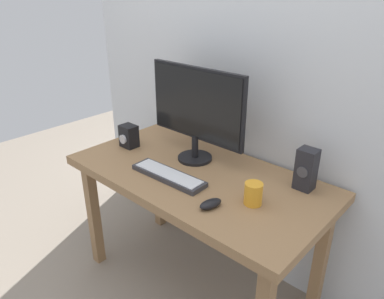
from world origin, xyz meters
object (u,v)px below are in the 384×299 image
(keyboard_primary, at_px, (168,175))
(audio_controller, at_px, (129,136))
(coffee_mug, at_px, (253,194))
(desk, at_px, (197,188))
(monitor, at_px, (196,109))
(speaker_right, at_px, (306,169))
(mouse, at_px, (211,204))

(keyboard_primary, relative_size, audio_controller, 3.17)
(audio_controller, bearing_deg, coffee_mug, -1.48)
(desk, xyz_separation_m, keyboard_primary, (-0.07, -0.13, 0.10))
(monitor, height_order, coffee_mug, monitor)
(keyboard_primary, distance_m, speaker_right, 0.65)
(desk, distance_m, mouse, 0.33)
(keyboard_primary, height_order, mouse, mouse)
(speaker_right, xyz_separation_m, coffee_mug, (-0.10, -0.27, -0.05))
(keyboard_primary, relative_size, mouse, 3.79)
(desk, relative_size, coffee_mug, 13.30)
(monitor, xyz_separation_m, keyboard_primary, (0.04, -0.25, -0.27))
(keyboard_primary, bearing_deg, mouse, -10.80)
(keyboard_primary, xyz_separation_m, speaker_right, (0.54, 0.36, 0.09))
(mouse, xyz_separation_m, speaker_right, (0.22, 0.42, 0.08))
(mouse, distance_m, audio_controller, 0.78)
(monitor, xyz_separation_m, audio_controller, (-0.40, -0.14, -0.22))
(monitor, xyz_separation_m, coffee_mug, (0.48, -0.17, -0.23))
(monitor, height_order, speaker_right, monitor)
(mouse, relative_size, audio_controller, 0.84)
(desk, xyz_separation_m, monitor, (-0.11, 0.12, 0.37))
(keyboard_primary, height_order, audio_controller, audio_controller)
(desk, bearing_deg, monitor, 133.52)
(desk, bearing_deg, speaker_right, 25.55)
(mouse, xyz_separation_m, audio_controller, (-0.76, 0.17, 0.05))
(desk, height_order, monitor, monitor)
(mouse, bearing_deg, monitor, 152.60)
(mouse, bearing_deg, audio_controller, -179.25)
(desk, distance_m, coffee_mug, 0.39)
(monitor, relative_size, mouse, 5.45)
(speaker_right, distance_m, coffee_mug, 0.29)
(desk, bearing_deg, audio_controller, -177.33)
(monitor, height_order, mouse, monitor)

